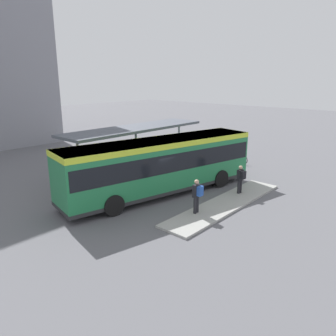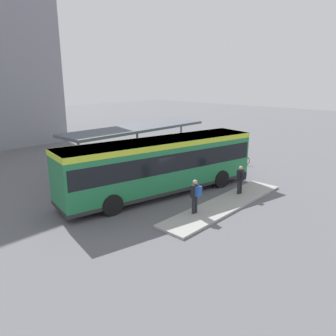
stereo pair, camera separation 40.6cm
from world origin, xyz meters
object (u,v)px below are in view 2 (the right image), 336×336
Objects in this scene: potted_planter_near_shelter at (172,167)px; bicycle_blue at (229,159)px; potted_planter_far_side at (140,177)px; pedestrian_waiting at (196,194)px; bicycle_orange at (239,159)px; pedestrian_companion at (241,178)px; bicycle_red at (222,156)px; city_bus at (161,163)px.

bicycle_blue is at bearing -7.86° from potted_planter_near_shelter.
potted_planter_near_shelter is 1.04× the size of potted_planter_far_side.
potted_planter_far_side is (1.10, 5.28, -0.47)m from pedestrian_waiting.
bicycle_blue is 9.05m from potted_planter_far_side.
potted_planter_far_side is at bearing 71.70° from bicycle_orange.
pedestrian_waiting is at bearing -127.98° from potted_planter_near_shelter.
bicycle_red is (6.44, 5.56, -0.68)m from pedestrian_companion.
bicycle_orange is at bearing 13.31° from city_bus.
bicycle_red is (0.31, 0.87, 0.05)m from bicycle_blue.
city_bus is 7.99× the size of bicycle_blue.
bicycle_orange is 0.88m from bicycle_blue.
pedestrian_waiting is at bearing 114.09° from bicycle_red.
bicycle_red is at bearing -64.09° from pedestrian_waiting.
pedestrian_companion is at bearing -92.04° from potted_planter_near_shelter.
potted_planter_near_shelter is (4.18, 5.36, -0.43)m from pedestrian_waiting.
potted_planter_far_side is at bearing 37.41° from pedestrian_companion.
bicycle_blue is at bearing 1.52° from bicycle_orange.
bicycle_orange is at bearing -49.16° from pedestrian_companion.
bicycle_orange is 1.38× the size of potted_planter_far_side.
potted_planter_far_side is at bearing -97.16° from bicycle_blue.
pedestrian_waiting reaches higher than potted_planter_far_side.
city_bus is 7.17× the size of bicycle_orange.
bicycle_red is 9.33m from potted_planter_far_side.
pedestrian_waiting is at bearing -101.78° from potted_planter_far_side.
bicycle_blue is 0.85× the size of bicycle_red.
potted_planter_far_side is (-3.08, -0.07, -0.04)m from potted_planter_near_shelter.
pedestrian_waiting reaches higher than potted_planter_near_shelter.
potted_planter_near_shelter is (-6.09, 1.68, 0.31)m from bicycle_orange.
potted_planter_near_shelter is at bearing -39.45° from pedestrian_waiting.
pedestrian_waiting is 1.39× the size of potted_planter_far_side.
pedestrian_companion is (3.98, -0.16, -0.04)m from pedestrian_waiting.
pedestrian_companion is 1.08× the size of bicycle_blue.
bicycle_blue is at bearing 18.80° from city_bus.
pedestrian_companion is 8.54m from bicycle_red.
potted_planter_far_side is at bearing -13.26° from pedestrian_waiting.
bicycle_red is at bearing 23.75° from city_bus.
pedestrian_companion is 0.97× the size of bicycle_orange.
potted_planter_far_side is (-9.33, -0.12, 0.25)m from bicycle_red.
bicycle_orange is 0.95× the size of bicycle_red.
pedestrian_waiting reaches higher than bicycle_red.
pedestrian_waiting is 6.81m from potted_planter_near_shelter.
city_bus is at bearing -85.42° from bicycle_blue.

